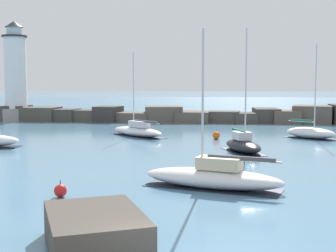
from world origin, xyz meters
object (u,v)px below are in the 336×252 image
object	(u,v)px
sailboat_moored_3	(213,177)
sailboat_moored_6	(243,144)
sailboat_moored_0	(311,133)
sailboat_moored_2	(137,131)
mooring_buoy_orange_near	(60,191)
lighthouse	(16,78)
mooring_buoy_far_side	(216,135)

from	to	relation	value
sailboat_moored_3	sailboat_moored_6	world-z (taller)	sailboat_moored_6
sailboat_moored_0	sailboat_moored_2	xyz separation A→B (m)	(-17.52, 0.38, -0.00)
sailboat_moored_2	mooring_buoy_orange_near	bearing A→B (deg)	-89.20
lighthouse	mooring_buoy_far_side	world-z (taller)	lighthouse
sailboat_moored_0	mooring_buoy_far_side	size ratio (longest dim) A/B	9.74
lighthouse	mooring_buoy_far_side	bearing A→B (deg)	-34.83
sailboat_moored_2	mooring_buoy_far_side	world-z (taller)	sailboat_moored_2
lighthouse	mooring_buoy_orange_near	size ratio (longest dim) A/B	17.57
sailboat_moored_3	mooring_buoy_orange_near	bearing A→B (deg)	-160.29
sailboat_moored_3	mooring_buoy_far_side	bearing A→B (deg)	88.92
sailboat_moored_6	mooring_buoy_orange_near	world-z (taller)	sailboat_moored_6
sailboat_moored_0	mooring_buoy_far_side	bearing A→B (deg)	-170.56
lighthouse	sailboat_moored_2	size ratio (longest dim) A/B	1.66
sailboat_moored_3	sailboat_moored_6	bearing A→B (deg)	79.56
sailboat_moored_0	sailboat_moored_6	distance (m)	12.34
lighthouse	sailboat_moored_0	world-z (taller)	lighthouse
sailboat_moored_0	sailboat_moored_6	xyz separation A→B (m)	(-7.34, -9.92, 0.03)
lighthouse	mooring_buoy_orange_near	distance (m)	49.42
sailboat_moored_0	sailboat_moored_2	bearing A→B (deg)	178.75
lighthouse	sailboat_moored_6	distance (m)	42.38
sailboat_moored_2	sailboat_moored_3	xyz separation A→B (m)	(7.74, -23.51, 0.02)
mooring_buoy_orange_near	mooring_buoy_far_side	distance (m)	25.43
sailboat_moored_6	mooring_buoy_orange_near	distance (m)	18.64
sailboat_moored_3	sailboat_moored_6	distance (m)	13.43
sailboat_moored_2	sailboat_moored_0	bearing A→B (deg)	-1.25
sailboat_moored_3	mooring_buoy_far_side	distance (m)	21.57
mooring_buoy_far_side	mooring_buoy_orange_near	bearing A→B (deg)	-107.82
lighthouse	sailboat_moored_2	bearing A→B (deg)	-41.21
sailboat_moored_3	sailboat_moored_0	bearing A→B (deg)	67.08
mooring_buoy_far_side	sailboat_moored_6	bearing A→B (deg)	-76.37
sailboat_moored_0	sailboat_moored_3	xyz separation A→B (m)	(-9.78, -23.12, 0.02)
mooring_buoy_far_side	sailboat_moored_3	bearing A→B (deg)	-91.08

